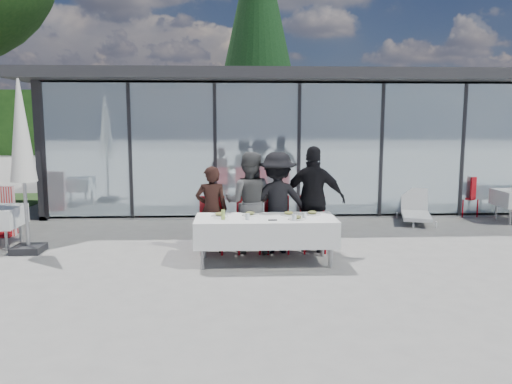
{
  "coord_description": "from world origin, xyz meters",
  "views": [
    {
      "loc": [
        -0.48,
        -7.54,
        2.28
      ],
      "look_at": [
        -0.09,
        1.2,
        1.04
      ],
      "focal_mm": 35.0,
      "sensor_mm": 36.0,
      "label": 1
    }
  ],
  "objects_px": {
    "plate_b": "(250,214)",
    "spare_chair_b": "(471,194)",
    "plate_c": "(289,214)",
    "diner_d": "(314,199)",
    "dining_table": "(265,230)",
    "diner_chair_c": "(277,221)",
    "conifer_tree": "(258,28)",
    "plate_extra": "(297,218)",
    "diner_b": "(249,203)",
    "lounger": "(415,210)",
    "diner_a": "(212,210)",
    "folded_eyeglasses": "(273,220)",
    "diner_chair_d": "(313,221)",
    "juice_bottle": "(223,215)",
    "diner_c": "(277,202)",
    "plate_a": "(220,215)",
    "diner_chair_a": "(212,222)",
    "market_umbrella": "(22,141)",
    "plate_d": "(312,213)",
    "diner_chair_b": "(249,221)"
  },
  "relations": [
    {
      "from": "plate_b",
      "to": "plate_extra",
      "type": "bearing_deg",
      "value": -27.15
    },
    {
      "from": "dining_table",
      "to": "diner_d",
      "type": "bearing_deg",
      "value": 37.91
    },
    {
      "from": "diner_b",
      "to": "diner_chair_d",
      "type": "bearing_deg",
      "value": -166.18
    },
    {
      "from": "plate_b",
      "to": "plate_c",
      "type": "bearing_deg",
      "value": -0.09
    },
    {
      "from": "diner_chair_a",
      "to": "plate_a",
      "type": "height_order",
      "value": "diner_chair_a"
    },
    {
      "from": "diner_c",
      "to": "diner_chair_c",
      "type": "distance_m",
      "value": 0.35
    },
    {
      "from": "diner_b",
      "to": "plate_d",
      "type": "distance_m",
      "value": 1.15
    },
    {
      "from": "dining_table",
      "to": "plate_extra",
      "type": "bearing_deg",
      "value": -21.19
    },
    {
      "from": "diner_chair_c",
      "to": "conifer_tree",
      "type": "relative_size",
      "value": 0.09
    },
    {
      "from": "diner_a",
      "to": "diner_c",
      "type": "height_order",
      "value": "diner_c"
    },
    {
      "from": "dining_table",
      "to": "plate_d",
      "type": "distance_m",
      "value": 0.85
    },
    {
      "from": "plate_b",
      "to": "diner_c",
      "type": "bearing_deg",
      "value": 45.97
    },
    {
      "from": "market_umbrella",
      "to": "juice_bottle",
      "type": "bearing_deg",
      "value": -15.88
    },
    {
      "from": "spare_chair_b",
      "to": "plate_extra",
      "type": "bearing_deg",
      "value": -139.98
    },
    {
      "from": "diner_a",
      "to": "plate_a",
      "type": "bearing_deg",
      "value": 101.94
    },
    {
      "from": "plate_b",
      "to": "juice_bottle",
      "type": "relative_size",
      "value": 1.78
    },
    {
      "from": "diner_chair_d",
      "to": "conifer_tree",
      "type": "xyz_separation_m",
      "value": [
        -0.41,
        11.93,
        5.45
      ]
    },
    {
      "from": "diner_a",
      "to": "folded_eyeglasses",
      "type": "xyz_separation_m",
      "value": [
        0.99,
        -0.95,
        -0.0
      ]
    },
    {
      "from": "plate_b",
      "to": "plate_d",
      "type": "distance_m",
      "value": 1.03
    },
    {
      "from": "plate_c",
      "to": "plate_extra",
      "type": "bearing_deg",
      "value": -76.99
    },
    {
      "from": "juice_bottle",
      "to": "diner_c",
      "type": "bearing_deg",
      "value": 41.97
    },
    {
      "from": "plate_c",
      "to": "juice_bottle",
      "type": "relative_size",
      "value": 1.78
    },
    {
      "from": "diner_chair_d",
      "to": "diner_chair_c",
      "type": "bearing_deg",
      "value": 180.0
    },
    {
      "from": "diner_a",
      "to": "juice_bottle",
      "type": "bearing_deg",
      "value": 101.18
    },
    {
      "from": "diner_chair_a",
      "to": "juice_bottle",
      "type": "relative_size",
      "value": 6.25
    },
    {
      "from": "diner_chair_c",
      "to": "diner_d",
      "type": "xyz_separation_m",
      "value": [
        0.64,
        -0.06,
        0.39
      ]
    },
    {
      "from": "diner_a",
      "to": "plate_b",
      "type": "bearing_deg",
      "value": 138.53
    },
    {
      "from": "plate_d",
      "to": "plate_extra",
      "type": "height_order",
      "value": "same"
    },
    {
      "from": "diner_c",
      "to": "diner_chair_c",
      "type": "bearing_deg",
      "value": -90.18
    },
    {
      "from": "plate_c",
      "to": "lounger",
      "type": "bearing_deg",
      "value": 43.06
    },
    {
      "from": "plate_a",
      "to": "plate_d",
      "type": "bearing_deg",
      "value": 2.56
    },
    {
      "from": "diner_chair_a",
      "to": "market_umbrella",
      "type": "height_order",
      "value": "market_umbrella"
    },
    {
      "from": "plate_c",
      "to": "spare_chair_b",
      "type": "distance_m",
      "value": 6.02
    },
    {
      "from": "diner_chair_b",
      "to": "folded_eyeglasses",
      "type": "relative_size",
      "value": 6.96
    },
    {
      "from": "diner_a",
      "to": "plate_c",
      "type": "relative_size",
      "value": 5.49
    },
    {
      "from": "plate_b",
      "to": "dining_table",
      "type": "bearing_deg",
      "value": -37.33
    },
    {
      "from": "dining_table",
      "to": "market_umbrella",
      "type": "height_order",
      "value": "market_umbrella"
    },
    {
      "from": "diner_chair_c",
      "to": "plate_extra",
      "type": "height_order",
      "value": "diner_chair_c"
    },
    {
      "from": "plate_extra",
      "to": "conifer_tree",
      "type": "relative_size",
      "value": 0.03
    },
    {
      "from": "diner_b",
      "to": "spare_chair_b",
      "type": "distance_m",
      "value": 6.28
    },
    {
      "from": "diner_c",
      "to": "spare_chair_b",
      "type": "height_order",
      "value": "diner_c"
    },
    {
      "from": "plate_d",
      "to": "folded_eyeglasses",
      "type": "distance_m",
      "value": 0.83
    },
    {
      "from": "plate_a",
      "to": "conifer_tree",
      "type": "height_order",
      "value": "conifer_tree"
    },
    {
      "from": "diner_b",
      "to": "lounger",
      "type": "distance_m",
      "value": 4.7
    },
    {
      "from": "folded_eyeglasses",
      "to": "market_umbrella",
      "type": "height_order",
      "value": "market_umbrella"
    },
    {
      "from": "diner_d",
      "to": "juice_bottle",
      "type": "relative_size",
      "value": 11.93
    },
    {
      "from": "plate_c",
      "to": "diner_d",
      "type": "bearing_deg",
      "value": 45.9
    },
    {
      "from": "plate_b",
      "to": "spare_chair_b",
      "type": "xyz_separation_m",
      "value": [
        5.45,
        3.6,
        -0.24
      ]
    },
    {
      "from": "dining_table",
      "to": "plate_d",
      "type": "bearing_deg",
      "value": 14.27
    },
    {
      "from": "juice_bottle",
      "to": "lounger",
      "type": "distance_m",
      "value": 5.52
    }
  ]
}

